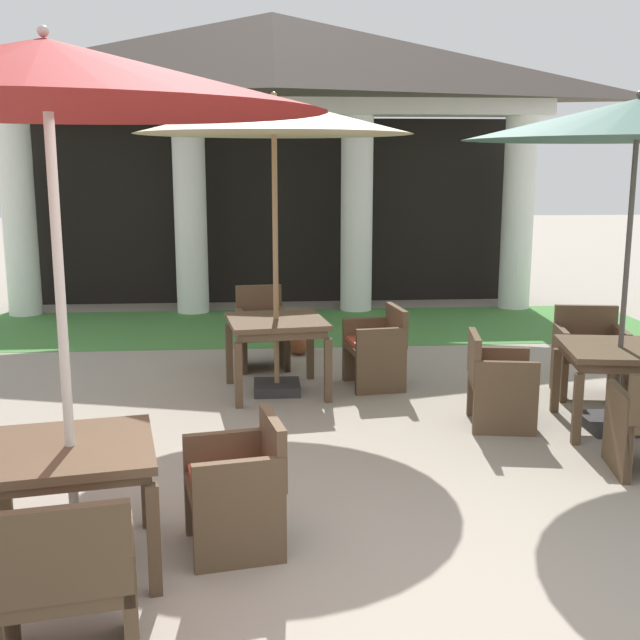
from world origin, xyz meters
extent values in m
plane|color=#9E9384|center=(0.00, 0.00, 0.00)|extent=(60.00, 60.00, 0.00)
cylinder|color=white|center=(-3.80, 8.17, 1.49)|extent=(0.49, 0.49, 2.97)
cylinder|color=white|center=(-1.27, 8.17, 1.49)|extent=(0.49, 0.49, 2.97)
cylinder|color=white|center=(1.27, 8.17, 1.49)|extent=(0.49, 0.49, 2.97)
cylinder|color=white|center=(3.80, 8.17, 1.49)|extent=(0.49, 0.49, 2.97)
cube|color=white|center=(0.00, 8.17, 3.09)|extent=(8.41, 0.70, 0.24)
pyramid|color=#514742|center=(0.00, 8.17, 3.82)|extent=(8.81, 2.43, 1.21)
cube|color=black|center=(0.00, 9.07, 1.49)|extent=(8.21, 0.16, 2.97)
cube|color=#47843D|center=(0.00, 6.94, 0.00)|extent=(10.61, 2.62, 0.01)
cube|color=brown|center=(2.85, 2.39, 0.71)|extent=(1.07, 1.07, 0.05)
cube|color=brown|center=(2.85, 2.39, 0.64)|extent=(0.99, 0.99, 0.08)
cube|color=brown|center=(2.35, 2.04, 0.30)|extent=(0.08, 0.08, 0.60)
cube|color=brown|center=(2.49, 2.89, 0.30)|extent=(0.08, 0.08, 0.60)
cube|color=#2D2D2D|center=(2.85, 2.39, 0.05)|extent=(0.52, 0.52, 0.09)
cylinder|color=#4C4742|center=(2.85, 2.39, 1.30)|extent=(0.04, 0.04, 2.59)
cone|color=#33594C|center=(2.85, 2.39, 2.62)|extent=(2.83, 2.83, 0.33)
sphere|color=#4C4742|center=(2.85, 2.39, 2.82)|extent=(0.06, 0.06, 0.06)
cube|color=brown|center=(3.01, 3.36, 0.42)|extent=(0.70, 0.63, 0.07)
cube|color=#C64C38|center=(3.01, 3.36, 0.48)|extent=(0.64, 0.58, 0.05)
cube|color=brown|center=(3.05, 3.61, 0.66)|extent=(0.62, 0.16, 0.41)
cube|color=brown|center=(3.29, 3.32, 0.34)|extent=(0.15, 0.53, 0.69)
cube|color=brown|center=(2.72, 3.41, 0.34)|extent=(0.15, 0.53, 0.69)
cube|color=brown|center=(3.24, 3.08, 0.19)|extent=(0.06, 0.06, 0.39)
cube|color=brown|center=(2.69, 3.17, 0.19)|extent=(0.06, 0.06, 0.39)
cube|color=brown|center=(3.32, 3.55, 0.19)|extent=(0.06, 0.06, 0.39)
cube|color=brown|center=(2.77, 3.64, 0.19)|extent=(0.06, 0.06, 0.39)
cube|color=brown|center=(1.87, 2.55, 0.39)|extent=(0.62, 0.64, 0.07)
cube|color=#C64C38|center=(1.87, 2.55, 0.45)|extent=(0.57, 0.59, 0.05)
cube|color=brown|center=(1.63, 2.59, 0.63)|extent=(0.15, 0.56, 0.40)
cube|color=brown|center=(1.92, 2.81, 0.32)|extent=(0.54, 0.15, 0.65)
cube|color=brown|center=(1.83, 2.29, 0.32)|extent=(0.54, 0.15, 0.65)
cube|color=brown|center=(2.15, 2.76, 0.18)|extent=(0.06, 0.06, 0.36)
cube|color=brown|center=(2.07, 2.26, 0.18)|extent=(0.06, 0.06, 0.36)
cube|color=brown|center=(1.68, 2.84, 0.18)|extent=(0.06, 0.06, 0.36)
cube|color=brown|center=(1.60, 2.34, 0.18)|extent=(0.06, 0.06, 0.36)
cube|color=brown|center=(2.43, 1.46, 0.32)|extent=(0.15, 0.57, 0.63)
cube|color=brown|center=(2.48, 1.71, 0.19)|extent=(0.06, 0.06, 0.38)
cube|color=brown|center=(2.39, 1.21, 0.19)|extent=(0.06, 0.06, 0.38)
cube|color=brown|center=(-1.29, 0.30, 0.71)|extent=(1.05, 1.05, 0.05)
cube|color=brown|center=(-1.29, 0.30, 0.66)|extent=(0.97, 0.97, 0.06)
cube|color=brown|center=(-0.80, -0.03, 0.31)|extent=(0.08, 0.08, 0.63)
cube|color=brown|center=(-1.77, 0.63, 0.31)|extent=(0.08, 0.08, 0.63)
cube|color=brown|center=(-0.96, 0.79, 0.31)|extent=(0.08, 0.08, 0.63)
cube|color=#2D2D2D|center=(-1.29, 0.30, 0.05)|extent=(0.42, 0.42, 0.09)
cylinder|color=beige|center=(-1.29, 0.30, 1.34)|extent=(0.06, 0.06, 2.68)
cone|color=maroon|center=(-1.29, 0.30, 2.72)|extent=(2.88, 2.88, 0.36)
sphere|color=beige|center=(-1.29, 0.30, 2.93)|extent=(0.06, 0.06, 0.06)
cube|color=brown|center=(-1.12, -0.59, 0.40)|extent=(0.68, 0.59, 0.07)
cube|color=#C64C38|center=(-1.12, -0.59, 0.46)|extent=(0.62, 0.54, 0.05)
cube|color=brown|center=(-1.08, -0.81, 0.65)|extent=(0.60, 0.17, 0.43)
cube|color=brown|center=(-1.39, -0.64, 0.31)|extent=(0.15, 0.49, 0.61)
cube|color=brown|center=(-0.85, -0.54, 0.31)|extent=(0.15, 0.49, 0.61)
cube|color=brown|center=(-1.43, -0.43, 0.18)|extent=(0.07, 0.07, 0.37)
cube|color=brown|center=(-0.89, -0.33, 0.18)|extent=(0.07, 0.07, 0.37)
cube|color=brown|center=(-0.40, 0.47, 0.39)|extent=(0.62, 0.63, 0.07)
cube|color=#C64C38|center=(-0.40, 0.47, 0.45)|extent=(0.57, 0.58, 0.05)
cube|color=brown|center=(-0.16, 0.51, 0.61)|extent=(0.16, 0.54, 0.38)
cube|color=brown|center=(-0.35, 0.22, 0.32)|extent=(0.53, 0.16, 0.65)
cube|color=brown|center=(-0.45, 0.71, 0.32)|extent=(0.53, 0.16, 0.65)
cube|color=brown|center=(-0.59, 0.19, 0.18)|extent=(0.07, 0.07, 0.35)
cube|color=brown|center=(-0.68, 0.66, 0.18)|extent=(0.07, 0.07, 0.35)
cube|color=brown|center=(-0.12, 0.28, 0.18)|extent=(0.07, 0.07, 0.35)
cube|color=brown|center=(-0.21, 0.75, 0.18)|extent=(0.07, 0.07, 0.35)
cube|color=brown|center=(-0.07, 3.72, 0.73)|extent=(1.05, 1.05, 0.05)
cube|color=brown|center=(-0.07, 3.72, 0.67)|extent=(0.97, 0.97, 0.08)
cube|color=brown|center=(-0.44, 3.23, 0.31)|extent=(0.08, 0.08, 0.63)
cube|color=brown|center=(0.42, 3.35, 0.31)|extent=(0.08, 0.08, 0.63)
cube|color=brown|center=(-0.56, 4.09, 0.31)|extent=(0.08, 0.08, 0.63)
cube|color=brown|center=(0.30, 4.21, 0.31)|extent=(0.08, 0.08, 0.63)
cube|color=#2D2D2D|center=(-0.07, 3.72, 0.05)|extent=(0.46, 0.46, 0.10)
cylinder|color=olive|center=(-0.07, 3.72, 1.34)|extent=(0.05, 0.05, 2.67)
cone|color=beige|center=(-0.07, 3.72, 2.71)|extent=(2.64, 2.64, 0.33)
sphere|color=olive|center=(-0.07, 3.72, 2.90)|extent=(0.06, 0.06, 0.06)
cube|color=brown|center=(-0.21, 4.72, 0.39)|extent=(0.60, 0.64, 0.07)
cube|color=#C64C38|center=(-0.21, 4.72, 0.45)|extent=(0.55, 0.59, 0.05)
cube|color=brown|center=(-0.25, 4.98, 0.66)|extent=(0.52, 0.13, 0.47)
cube|color=brown|center=(0.03, 4.75, 0.33)|extent=(0.14, 0.58, 0.66)
cube|color=brown|center=(-0.45, 4.69, 0.33)|extent=(0.14, 0.58, 0.66)
cube|color=brown|center=(0.06, 4.50, 0.18)|extent=(0.06, 0.06, 0.36)
cube|color=brown|center=(-0.40, 4.43, 0.18)|extent=(0.06, 0.06, 0.36)
cube|color=brown|center=(-0.01, 5.01, 0.18)|extent=(0.06, 0.06, 0.36)
cube|color=brown|center=(-0.47, 4.95, 0.18)|extent=(0.06, 0.06, 0.36)
cube|color=brown|center=(0.93, 3.86, 0.41)|extent=(0.59, 0.65, 0.07)
cube|color=#C64C38|center=(0.93, 3.86, 0.47)|extent=(0.55, 0.60, 0.05)
cube|color=brown|center=(1.17, 3.89, 0.64)|extent=(0.14, 0.59, 0.38)
cube|color=brown|center=(0.97, 3.59, 0.33)|extent=(0.52, 0.13, 0.67)
cube|color=brown|center=(0.89, 4.13, 0.33)|extent=(0.52, 0.13, 0.67)
cube|color=brown|center=(0.74, 3.56, 0.19)|extent=(0.06, 0.06, 0.38)
cube|color=brown|center=(0.67, 4.09, 0.19)|extent=(0.06, 0.06, 0.38)
cube|color=brown|center=(1.20, 3.63, 0.19)|extent=(0.06, 0.06, 0.38)
cube|color=brown|center=(1.12, 4.15, 0.19)|extent=(0.06, 0.06, 0.38)
ellipsoid|color=#9E5633|center=(0.23, 5.30, 0.17)|extent=(0.34, 0.34, 0.34)
sphere|color=#9E5633|center=(0.23, 5.30, 0.38)|extent=(0.08, 0.08, 0.08)
camera|label=1|loc=(-0.21, -3.95, 2.28)|focal=44.24mm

